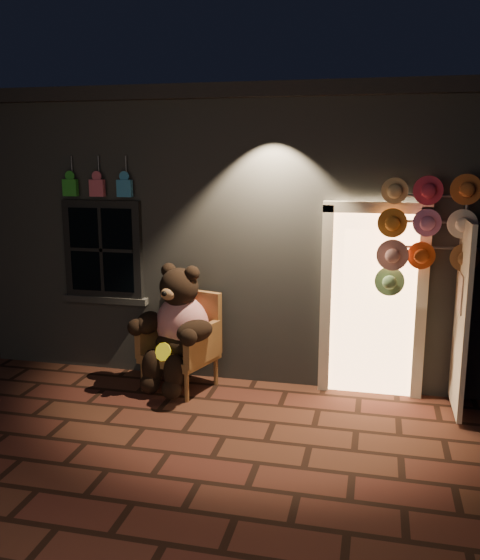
% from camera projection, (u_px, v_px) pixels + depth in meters
% --- Properties ---
extents(ground, '(60.00, 60.00, 0.00)m').
position_uv_depth(ground, '(224.00, 437.00, 5.76)').
color(ground, '#4C2A1D').
rests_on(ground, ground).
extents(shop_building, '(7.30, 5.95, 3.51)m').
position_uv_depth(shop_building, '(288.00, 217.00, 9.20)').
color(shop_building, slate).
rests_on(shop_building, ground).
extents(wicker_armchair, '(0.93, 0.89, 1.12)m').
position_uv_depth(wicker_armchair, '(184.00, 340.00, 6.94)').
color(wicker_armchair, brown).
rests_on(wicker_armchair, ground).
extents(teddy_bear, '(1.00, 0.92, 1.44)m').
position_uv_depth(teddy_bear, '(177.00, 328.00, 6.78)').
color(teddy_bear, '#AD121E').
rests_on(teddy_bear, ground).
extents(hat_rack, '(1.40, 0.22, 2.47)m').
position_uv_depth(hat_rack, '(441.00, 230.00, 6.13)').
color(hat_rack, '#59595E').
rests_on(hat_rack, ground).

